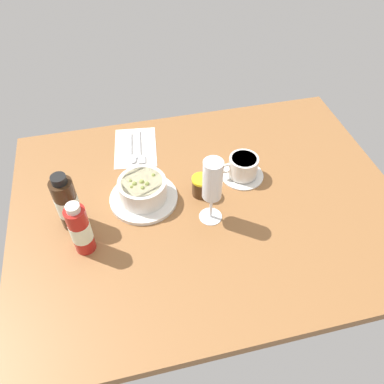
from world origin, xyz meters
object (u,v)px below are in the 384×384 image
object	(u,v)px
jam_jar	(201,186)
sauce_bottle_brown	(67,203)
porridge_bowl	(143,191)
cutlery_setting	(135,148)
sauce_bottle_red	(80,230)
wine_glass	(212,183)
coffee_cup	(243,167)

from	to	relation	value
jam_jar	sauce_bottle_brown	world-z (taller)	sauce_bottle_brown
porridge_bowl	cutlery_setting	xyz separation A→B (cm)	(-0.54, -22.95, -3.39)
sauce_bottle_brown	cutlery_setting	bearing A→B (deg)	-126.80
jam_jar	sauce_bottle_red	xyz separation A→B (cm)	(33.31, 11.55, 4.35)
sauce_bottle_red	wine_glass	bearing A→B (deg)	-175.75
coffee_cup	jam_jar	xyz separation A→B (cm)	(13.93, 4.38, -0.24)
wine_glass	coffee_cup	bearing A→B (deg)	-135.11
cutlery_setting	sauce_bottle_brown	world-z (taller)	sauce_bottle_brown
jam_jar	sauce_bottle_brown	distance (cm)	36.60
wine_glass	jam_jar	size ratio (longest dim) A/B	3.26
jam_jar	sauce_bottle_red	world-z (taller)	sauce_bottle_red
coffee_cup	wine_glass	world-z (taller)	wine_glass
porridge_bowl	sauce_bottle_red	world-z (taller)	sauce_bottle_red
sauce_bottle_red	sauce_bottle_brown	world-z (taller)	sauce_bottle_brown
wine_glass	jam_jar	distance (cm)	13.65
jam_jar	sauce_bottle_brown	bearing A→B (deg)	4.17
cutlery_setting	jam_jar	distance (cm)	29.32
cutlery_setting	coffee_cup	world-z (taller)	coffee_cup
coffee_cup	sauce_bottle_brown	xyz separation A→B (cm)	(50.10, 7.02, 4.67)
coffee_cup	jam_jar	distance (cm)	14.60
cutlery_setting	coffee_cup	distance (cm)	36.10
coffee_cup	wine_glass	distance (cm)	21.47
porridge_bowl	coffee_cup	distance (cm)	30.51
coffee_cup	sauce_bottle_brown	size ratio (longest dim) A/B	0.77
sauce_bottle_red	sauce_bottle_brown	bearing A→B (deg)	-72.21
sauce_bottle_red	cutlery_setting	bearing A→B (deg)	-115.80
porridge_bowl	coffee_cup	size ratio (longest dim) A/B	1.42
wine_glass	sauce_bottle_red	world-z (taller)	wine_glass
wine_glass	porridge_bowl	bearing A→B (deg)	-31.97
coffee_cup	cutlery_setting	bearing A→B (deg)	-33.94
cutlery_setting	coffee_cup	xyz separation A→B (cm)	(-29.83, 20.08, 3.15)
coffee_cup	jam_jar	size ratio (longest dim) A/B	2.18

